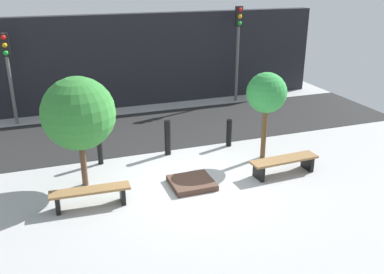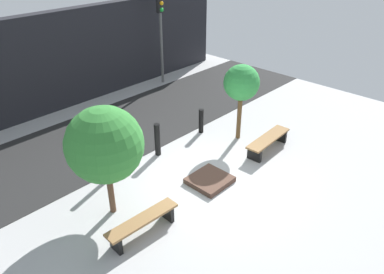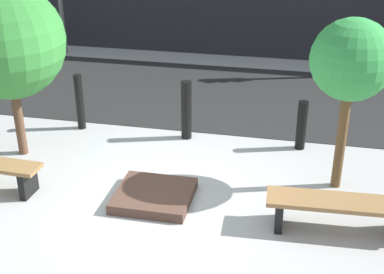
{
  "view_description": "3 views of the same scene",
  "coord_description": "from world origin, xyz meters",
  "px_view_note": "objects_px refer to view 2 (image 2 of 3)",
  "views": [
    {
      "loc": [
        -3.3,
        -9.25,
        5.17
      ],
      "look_at": [
        0.16,
        0.43,
        1.16
      ],
      "focal_mm": 40.0,
      "sensor_mm": 36.0,
      "label": 1
    },
    {
      "loc": [
        -6.51,
        -5.48,
        6.26
      ],
      "look_at": [
        -0.23,
        0.45,
        1.37
      ],
      "focal_mm": 35.0,
      "sensor_mm": 36.0,
      "label": 2
    },
    {
      "loc": [
        1.92,
        -6.33,
        4.16
      ],
      "look_at": [
        0.53,
        0.15,
        0.99
      ],
      "focal_mm": 50.0,
      "sensor_mm": 36.0,
      "label": 3
    }
  ],
  "objects_px": {
    "bollard_center": "(201,121)",
    "traffic_light_mid_west": "(161,23)",
    "bollard_far_left": "(103,166)",
    "tree_behind_left_bench": "(105,145)",
    "tree_behind_right_bench": "(241,83)",
    "bollard_left": "(157,140)",
    "planter_bed": "(210,180)",
    "bench_left": "(143,223)",
    "bench_right": "(268,141)"
  },
  "relations": [
    {
      "from": "planter_bed",
      "to": "bollard_left",
      "type": "bearing_deg",
      "value": 90.0
    },
    {
      "from": "tree_behind_left_bench",
      "to": "bollard_left",
      "type": "height_order",
      "value": "tree_behind_left_bench"
    },
    {
      "from": "bollard_left",
      "to": "traffic_light_mid_west",
      "type": "bearing_deg",
      "value": 45.78
    },
    {
      "from": "bench_left",
      "to": "planter_bed",
      "type": "bearing_deg",
      "value": 7.23
    },
    {
      "from": "bench_left",
      "to": "bollard_left",
      "type": "xyz_separation_m",
      "value": [
        2.58,
        2.34,
        0.2
      ]
    },
    {
      "from": "bench_right",
      "to": "bollard_center",
      "type": "xyz_separation_m",
      "value": [
        -0.57,
        2.34,
        0.1
      ]
    },
    {
      "from": "tree_behind_left_bench",
      "to": "bollard_center",
      "type": "distance_m",
      "value": 4.96
    },
    {
      "from": "bollard_left",
      "to": "bench_left",
      "type": "bearing_deg",
      "value": -137.71
    },
    {
      "from": "bollard_far_left",
      "to": "traffic_light_mid_west",
      "type": "distance_m",
      "value": 8.06
    },
    {
      "from": "bollard_center",
      "to": "planter_bed",
      "type": "bearing_deg",
      "value": -133.1
    },
    {
      "from": "bench_left",
      "to": "tree_behind_right_bench",
      "type": "distance_m",
      "value": 5.53
    },
    {
      "from": "planter_bed",
      "to": "bollard_left",
      "type": "xyz_separation_m",
      "value": [
        0.0,
        2.14,
        0.46
      ]
    },
    {
      "from": "bollard_far_left",
      "to": "planter_bed",
      "type": "bearing_deg",
      "value": -46.9
    },
    {
      "from": "tree_behind_left_bench",
      "to": "traffic_light_mid_west",
      "type": "bearing_deg",
      "value": 39.15
    },
    {
      "from": "tree_behind_right_bench",
      "to": "bollard_far_left",
      "type": "xyz_separation_m",
      "value": [
        -4.58,
        1.17,
        -1.43
      ]
    },
    {
      "from": "bench_right",
      "to": "tree_behind_left_bench",
      "type": "xyz_separation_m",
      "value": [
        -5.15,
        1.17,
        1.6
      ]
    },
    {
      "from": "bollard_left",
      "to": "bollard_center",
      "type": "height_order",
      "value": "bollard_left"
    },
    {
      "from": "bench_left",
      "to": "bollard_far_left",
      "type": "height_order",
      "value": "bollard_far_left"
    },
    {
      "from": "bench_left",
      "to": "traffic_light_mid_west",
      "type": "bearing_deg",
      "value": 47.32
    },
    {
      "from": "bench_left",
      "to": "bollard_center",
      "type": "distance_m",
      "value": 5.15
    },
    {
      "from": "bench_left",
      "to": "tree_behind_left_bench",
      "type": "relative_size",
      "value": 0.65
    },
    {
      "from": "tree_behind_left_bench",
      "to": "tree_behind_right_bench",
      "type": "bearing_deg",
      "value": 0.0
    },
    {
      "from": "bollard_center",
      "to": "tree_behind_right_bench",
      "type": "bearing_deg",
      "value": -63.97
    },
    {
      "from": "bench_left",
      "to": "bench_right",
      "type": "distance_m",
      "value": 5.15
    },
    {
      "from": "bench_right",
      "to": "bollard_left",
      "type": "height_order",
      "value": "bollard_left"
    },
    {
      "from": "tree_behind_right_bench",
      "to": "bollard_left",
      "type": "distance_m",
      "value": 3.16
    },
    {
      "from": "planter_bed",
      "to": "bollard_center",
      "type": "relative_size",
      "value": 1.25
    },
    {
      "from": "bench_right",
      "to": "planter_bed",
      "type": "relative_size",
      "value": 1.79
    },
    {
      "from": "bench_right",
      "to": "tree_behind_left_bench",
      "type": "relative_size",
      "value": 0.68
    },
    {
      "from": "bollard_left",
      "to": "bollard_center",
      "type": "relative_size",
      "value": 1.23
    },
    {
      "from": "bench_left",
      "to": "bollard_left",
      "type": "bearing_deg",
      "value": 45.08
    },
    {
      "from": "bench_right",
      "to": "traffic_light_mid_west",
      "type": "relative_size",
      "value": 0.5
    },
    {
      "from": "planter_bed",
      "to": "tree_behind_left_bench",
      "type": "height_order",
      "value": "tree_behind_left_bench"
    },
    {
      "from": "bench_left",
      "to": "bench_right",
      "type": "height_order",
      "value": "bench_left"
    },
    {
      "from": "bollard_left",
      "to": "traffic_light_mid_west",
      "type": "height_order",
      "value": "traffic_light_mid_west"
    },
    {
      "from": "bollard_center",
      "to": "traffic_light_mid_west",
      "type": "bearing_deg",
      "value": 62.3
    },
    {
      "from": "tree_behind_left_bench",
      "to": "bollard_left",
      "type": "distance_m",
      "value": 3.15
    },
    {
      "from": "tree_behind_left_bench",
      "to": "tree_behind_right_bench",
      "type": "xyz_separation_m",
      "value": [
        5.15,
        0.0,
        0.02
      ]
    },
    {
      "from": "planter_bed",
      "to": "bench_left",
      "type": "bearing_deg",
      "value": -175.56
    },
    {
      "from": "tree_behind_right_bench",
      "to": "bollard_center",
      "type": "distance_m",
      "value": 2.0
    },
    {
      "from": "bench_left",
      "to": "tree_behind_right_bench",
      "type": "bearing_deg",
      "value": 15.64
    },
    {
      "from": "planter_bed",
      "to": "bollard_left",
      "type": "relative_size",
      "value": 1.02
    },
    {
      "from": "tree_behind_right_bench",
      "to": "bollard_left",
      "type": "bearing_deg",
      "value": 155.61
    },
    {
      "from": "bollard_center",
      "to": "bench_right",
      "type": "bearing_deg",
      "value": -76.32
    },
    {
      "from": "tree_behind_left_bench",
      "to": "bollard_left",
      "type": "xyz_separation_m",
      "value": [
        2.58,
        1.17,
        -1.4
      ]
    },
    {
      "from": "bench_left",
      "to": "planter_bed",
      "type": "distance_m",
      "value": 2.6
    },
    {
      "from": "bollard_far_left",
      "to": "traffic_light_mid_west",
      "type": "xyz_separation_m",
      "value": [
        6.36,
        4.47,
        2.14
      ]
    },
    {
      "from": "bench_right",
      "to": "tree_behind_left_bench",
      "type": "distance_m",
      "value": 5.52
    },
    {
      "from": "planter_bed",
      "to": "tree_behind_right_bench",
      "type": "relative_size",
      "value": 0.42
    },
    {
      "from": "planter_bed",
      "to": "bollard_left",
      "type": "height_order",
      "value": "bollard_left"
    }
  ]
}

